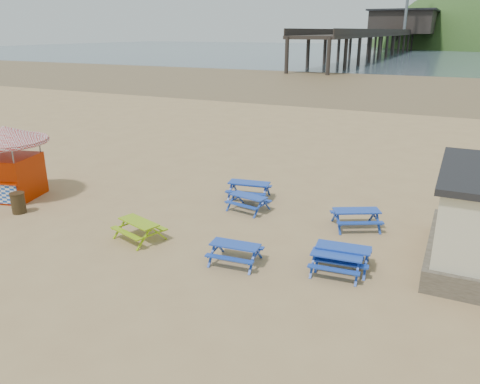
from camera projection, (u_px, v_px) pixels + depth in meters
The scene contains 13 objects.
ground at pixel (233, 230), 17.68m from camera, with size 400.00×400.00×0.00m, color tan.
wet_sand at pixel (409, 85), 64.60m from camera, with size 400.00×400.00×0.00m, color brown.
sea at pixel (449, 52), 162.70m from camera, with size 400.00×400.00×0.00m, color #485A67.
picnic_table_blue_a at pixel (248, 203), 19.53m from camera, with size 1.77×1.52×0.66m.
picnic_table_blue_b at pixel (249, 190), 20.91m from camera, with size 2.02×1.73×0.76m.
picnic_table_blue_c at pixel (356, 219), 17.80m from camera, with size 2.18×2.03×0.72m.
picnic_table_blue_d at pixel (235, 253), 15.10m from camera, with size 1.70×1.42×0.67m.
picnic_table_blue_e at pixel (343, 257), 14.82m from camera, with size 1.83×1.53×0.71m.
picnic_table_blue_f at pixel (336, 264), 14.44m from camera, with size 1.67×1.39×0.66m.
picnic_table_yellow at pixel (139, 230), 16.82m from camera, with size 1.98×1.77×0.69m.
ice_cream_kiosk at pixel (8, 153), 20.53m from camera, with size 4.45×4.45×3.26m.
litter_bin at pixel (18, 203), 19.23m from camera, with size 0.59×0.59×0.87m.
pier at pixel (400, 35), 175.25m from camera, with size 24.00×220.00×39.29m.
Camera 1 is at (7.23, -14.54, 7.15)m, focal length 35.00 mm.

